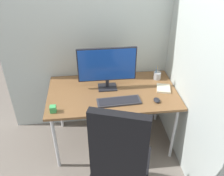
# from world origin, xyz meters

# --- Properties ---
(ground_plane) EXTENTS (8.00, 8.00, 0.00)m
(ground_plane) POSITION_xyz_m (0.00, 0.00, 0.00)
(ground_plane) COLOR slate
(wall_back) EXTENTS (2.53, 0.04, 2.80)m
(wall_back) POSITION_xyz_m (0.00, 0.44, 1.40)
(wall_back) COLOR #B7C1BC
(wall_back) RESTS_ON ground_plane
(wall_side_right) EXTENTS (0.04, 1.91, 2.80)m
(wall_side_right) POSITION_xyz_m (0.75, -0.16, 1.40)
(wall_side_right) COLOR #B7C1BC
(wall_side_right) RESTS_ON ground_plane
(desk) EXTENTS (1.44, 0.81, 0.75)m
(desk) POSITION_xyz_m (0.00, 0.00, 0.70)
(desk) COLOR brown
(desk) RESTS_ON ground_plane
(office_chair) EXTENTS (0.61, 0.61, 1.24)m
(office_chair) POSITION_xyz_m (-0.03, -0.88, 0.64)
(office_chair) COLOR black
(office_chair) RESTS_ON ground_plane
(monitor) EXTENTS (0.64, 0.17, 0.49)m
(monitor) POSITION_xyz_m (-0.05, 0.09, 1.02)
(monitor) COLOR black
(monitor) RESTS_ON desk
(keyboard) EXTENTS (0.47, 0.18, 0.02)m
(keyboard) POSITION_xyz_m (0.04, -0.21, 0.76)
(keyboard) COLOR #333338
(keyboard) RESTS_ON desk
(mouse) EXTENTS (0.07, 0.09, 0.03)m
(mouse) POSITION_xyz_m (0.44, -0.24, 0.77)
(mouse) COLOR black
(mouse) RESTS_ON desk
(pen_holder) EXTENTS (0.09, 0.09, 0.17)m
(pen_holder) POSITION_xyz_m (0.57, 0.22, 0.79)
(pen_holder) COLOR #B2B5BA
(pen_holder) RESTS_ON desk
(notebook) EXTENTS (0.19, 0.21, 0.02)m
(notebook) POSITION_xyz_m (0.58, -0.02, 0.76)
(notebook) COLOR beige
(notebook) RESTS_ON desk
(desk_clamp_accessory) EXTENTS (0.06, 0.06, 0.07)m
(desk_clamp_accessory) POSITION_xyz_m (-0.63, -0.29, 0.78)
(desk_clamp_accessory) COLOR #3FAD59
(desk_clamp_accessory) RESTS_ON desk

